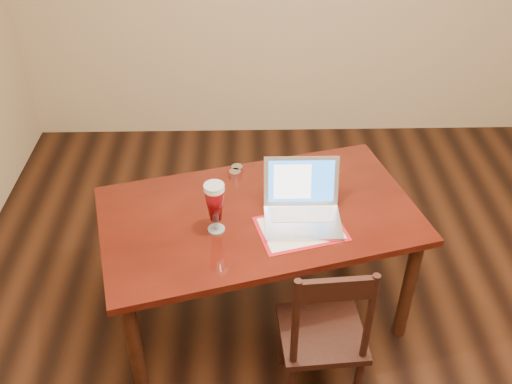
{
  "coord_description": "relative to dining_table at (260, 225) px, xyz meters",
  "views": [
    {
      "loc": [
        -0.56,
        -1.61,
        2.47
      ],
      "look_at": [
        -0.52,
        0.48,
        0.88
      ],
      "focal_mm": 40.0,
      "sensor_mm": 36.0,
      "label": 1
    }
  ],
  "objects": [
    {
      "name": "dining_table",
      "position": [
        0.0,
        0.0,
        0.0
      ],
      "size": [
        1.69,
        1.21,
        0.98
      ],
      "rotation": [
        0.0,
        0.0,
        0.26
      ],
      "color": "#491209",
      "rests_on": "ground"
    },
    {
      "name": "dining_chair",
      "position": [
        0.27,
        -0.5,
        -0.22
      ],
      "size": [
        0.4,
        0.39,
        0.89
      ],
      "rotation": [
        0.0,
        0.0,
        0.07
      ],
      "color": "black",
      "rests_on": "ground"
    },
    {
      "name": "room_shell",
      "position": [
        0.5,
        -0.53,
        1.12
      ],
      "size": [
        4.51,
        5.01,
        2.71
      ],
      "color": "#CBB587",
      "rests_on": "ground"
    }
  ]
}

